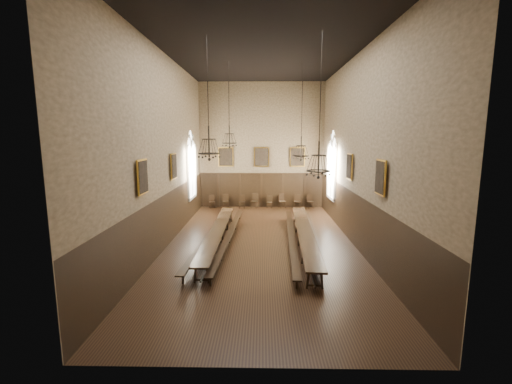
{
  "coord_description": "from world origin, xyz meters",
  "views": [
    {
      "loc": [
        0.05,
        -15.99,
        5.18
      ],
      "look_at": [
        -0.27,
        1.5,
        2.33
      ],
      "focal_mm": 24.0,
      "sensor_mm": 36.0,
      "label": 1
    }
  ],
  "objects_px": {
    "bench_right_outer": "(312,237)",
    "chandelier_front_right": "(319,163)",
    "bench_left_inner": "(229,237)",
    "bench_right_inner": "(291,238)",
    "chair_2": "(242,204)",
    "chair_6": "(297,204)",
    "chair_1": "(226,204)",
    "table_left": "(218,237)",
    "chandelier_back_right": "(301,150)",
    "table_right": "(304,238)",
    "chair_0": "(212,204)",
    "chair_3": "(254,204)",
    "chair_7": "(310,204)",
    "chandelier_back_left": "(229,137)",
    "bench_left_outer": "(211,236)",
    "chair_5": "(282,204)",
    "chair_4": "(269,204)",
    "chandelier_front_left": "(209,146)"
  },
  "relations": [
    {
      "from": "bench_right_inner",
      "to": "chandelier_front_left",
      "type": "height_order",
      "value": "chandelier_front_left"
    },
    {
      "from": "table_right",
      "to": "chair_5",
      "type": "bearing_deg",
      "value": 93.59
    },
    {
      "from": "chair_4",
      "to": "chair_6",
      "type": "xyz_separation_m",
      "value": [
        2.03,
        0.02,
        0.04
      ]
    },
    {
      "from": "chair_2",
      "to": "chair_5",
      "type": "height_order",
      "value": "chair_5"
    },
    {
      "from": "chair_1",
      "to": "chandelier_front_left",
      "type": "xyz_separation_m",
      "value": [
        0.52,
        -10.75,
        4.5
      ]
    },
    {
      "from": "table_right",
      "to": "table_left",
      "type": "bearing_deg",
      "value": 177.29
    },
    {
      "from": "chair_2",
      "to": "chair_6",
      "type": "height_order",
      "value": "chair_6"
    },
    {
      "from": "table_left",
      "to": "chandelier_back_left",
      "type": "bearing_deg",
      "value": 81.01
    },
    {
      "from": "chandelier_front_right",
      "to": "table_left",
      "type": "bearing_deg",
      "value": 147.64
    },
    {
      "from": "bench_right_inner",
      "to": "bench_right_outer",
      "type": "xyz_separation_m",
      "value": [
        1.05,
        0.25,
        -0.02
      ]
    },
    {
      "from": "table_left",
      "to": "chandelier_back_left",
      "type": "height_order",
      "value": "chandelier_back_left"
    },
    {
      "from": "chair_0",
      "to": "chair_3",
      "type": "bearing_deg",
      "value": -17.33
    },
    {
      "from": "chair_1",
      "to": "chair_6",
      "type": "xyz_separation_m",
      "value": [
        5.22,
        0.05,
        0.0
      ]
    },
    {
      "from": "bench_left_outer",
      "to": "chair_5",
      "type": "distance_m",
      "value": 9.27
    },
    {
      "from": "chair_4",
      "to": "chandelier_back_left",
      "type": "distance_m",
      "value": 8.18
    },
    {
      "from": "chandelier_front_right",
      "to": "bench_right_outer",
      "type": "bearing_deg",
      "value": 84.3
    },
    {
      "from": "chair_2",
      "to": "chandelier_back_left",
      "type": "relative_size",
      "value": 0.22
    },
    {
      "from": "bench_left_outer",
      "to": "chair_2",
      "type": "distance_m",
      "value": 8.31
    },
    {
      "from": "table_right",
      "to": "chair_7",
      "type": "relative_size",
      "value": 10.22
    },
    {
      "from": "table_left",
      "to": "chandelier_back_left",
      "type": "relative_size",
      "value": 2.29
    },
    {
      "from": "chair_1",
      "to": "chandelier_back_left",
      "type": "xyz_separation_m",
      "value": [
        0.91,
        -6.12,
        4.84
      ]
    },
    {
      "from": "bench_left_outer",
      "to": "chandelier_front_right",
      "type": "bearing_deg",
      "value": -32.65
    },
    {
      "from": "bench_right_outer",
      "to": "chandelier_front_right",
      "type": "height_order",
      "value": "chandelier_front_right"
    },
    {
      "from": "chair_6",
      "to": "chandelier_front_left",
      "type": "distance_m",
      "value": 12.61
    },
    {
      "from": "bench_right_inner",
      "to": "chair_2",
      "type": "xyz_separation_m",
      "value": [
        -2.9,
        8.5,
        -0.02
      ]
    },
    {
      "from": "chair_1",
      "to": "chandelier_front_left",
      "type": "relative_size",
      "value": 0.21
    },
    {
      "from": "chandelier_front_left",
      "to": "chair_1",
      "type": "bearing_deg",
      "value": 92.79
    },
    {
      "from": "chair_0",
      "to": "chair_7",
      "type": "xyz_separation_m",
      "value": [
        7.17,
        0.06,
        0.03
      ]
    },
    {
      "from": "chair_6",
      "to": "chandelier_front_left",
      "type": "relative_size",
      "value": 0.21
    },
    {
      "from": "chair_1",
      "to": "chair_3",
      "type": "bearing_deg",
      "value": -7.48
    },
    {
      "from": "chair_6",
      "to": "table_right",
      "type": "bearing_deg",
      "value": -85.61
    },
    {
      "from": "chair_4",
      "to": "chandelier_front_left",
      "type": "height_order",
      "value": "chandelier_front_left"
    },
    {
      "from": "chair_3",
      "to": "chair_5",
      "type": "distance_m",
      "value": 2.04
    },
    {
      "from": "table_left",
      "to": "table_right",
      "type": "distance_m",
      "value": 4.17
    },
    {
      "from": "bench_left_inner",
      "to": "bench_right_outer",
      "type": "distance_m",
      "value": 4.08
    },
    {
      "from": "bench_right_inner",
      "to": "chair_4",
      "type": "relative_size",
      "value": 12.32
    },
    {
      "from": "chair_5",
      "to": "chair_7",
      "type": "bearing_deg",
      "value": -19.81
    },
    {
      "from": "chair_6",
      "to": "chair_2",
      "type": "bearing_deg",
      "value": -170.84
    },
    {
      "from": "table_left",
      "to": "chandelier_back_right",
      "type": "bearing_deg",
      "value": 32.25
    },
    {
      "from": "bench_right_outer",
      "to": "chair_4",
      "type": "bearing_deg",
      "value": 103.19
    },
    {
      "from": "bench_right_outer",
      "to": "chair_5",
      "type": "height_order",
      "value": "chair_5"
    },
    {
      "from": "chair_6",
      "to": "bench_right_inner",
      "type": "bearing_deg",
      "value": -89.63
    },
    {
      "from": "table_left",
      "to": "bench_right_outer",
      "type": "xyz_separation_m",
      "value": [
        4.62,
        0.28,
        -0.11
      ]
    },
    {
      "from": "table_left",
      "to": "chair_1",
      "type": "bearing_deg",
      "value": 93.47
    },
    {
      "from": "chair_0",
      "to": "chair_7",
      "type": "bearing_deg",
      "value": -17.78
    },
    {
      "from": "bench_left_inner",
      "to": "chair_7",
      "type": "relative_size",
      "value": 10.5
    },
    {
      "from": "chair_5",
      "to": "chandelier_back_right",
      "type": "bearing_deg",
      "value": -102.53
    },
    {
      "from": "bench_left_inner",
      "to": "chair_1",
      "type": "distance_m",
      "value": 8.43
    },
    {
      "from": "table_left",
      "to": "chair_5",
      "type": "relative_size",
      "value": 9.74
    },
    {
      "from": "table_right",
      "to": "chair_0",
      "type": "bearing_deg",
      "value": 123.03
    }
  ]
}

